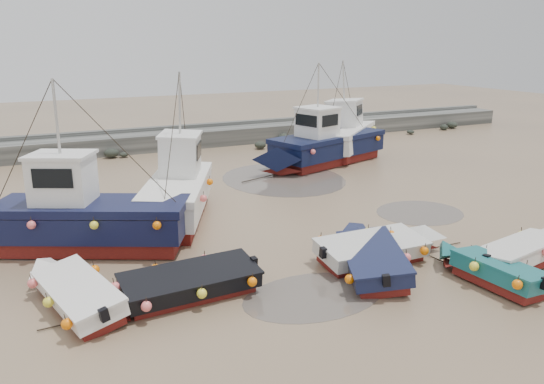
{
  "coord_description": "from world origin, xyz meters",
  "views": [
    {
      "loc": [
        -10.32,
        -15.17,
        7.49
      ],
      "look_at": [
        -1.13,
        4.05,
        1.4
      ],
      "focal_mm": 35.0,
      "sensor_mm": 36.0,
      "label": 1
    }
  ],
  "objects": [
    {
      "name": "puddle_b",
      "position": [
        5.56,
        2.51,
        0.0
      ],
      "size": [
        4.01,
        4.01,
        0.01
      ],
      "primitive_type": "cylinder",
      "color": "#574E46",
      "rests_on": "ground"
    },
    {
      "name": "cabin_boat_3",
      "position": [
        9.68,
        15.05,
        1.33
      ],
      "size": [
        8.69,
        7.94,
        6.22
      ],
      "rotation": [
        0.0,
        0.0,
        -0.85
      ],
      "color": "maroon",
      "rests_on": "ground"
    },
    {
      "name": "seawall",
      "position": [
        0.05,
        21.99,
        0.63
      ],
      "size": [
        60.0,
        4.92,
        1.5
      ],
      "color": "slate",
      "rests_on": "ground"
    },
    {
      "name": "dinghy_0",
      "position": [
        -9.4,
        0.04,
        0.54
      ],
      "size": [
        2.47,
        6.14,
        1.43
      ],
      "rotation": [
        0.0,
        0.0,
        0.23
      ],
      "color": "maroon",
      "rests_on": "ground"
    },
    {
      "name": "dinghy_5",
      "position": [
        0.6,
        -1.1,
        0.54
      ],
      "size": [
        6.2,
        2.31,
        1.43
      ],
      "rotation": [
        0.0,
        0.0,
        -1.59
      ],
      "color": "maroon",
      "rests_on": "ground"
    },
    {
      "name": "ground",
      "position": [
        0.0,
        0.0,
        0.0
      ],
      "size": [
        120.0,
        120.0,
        0.0
      ],
      "primitive_type": "plane",
      "color": "#8D7356",
      "rests_on": "ground"
    },
    {
      "name": "dinghy_1",
      "position": [
        -0.05,
        -1.56,
        0.54
      ],
      "size": [
        3.67,
        6.19,
        1.43
      ],
      "rotation": [
        0.0,
        0.0,
        -0.43
      ],
      "color": "maroon",
      "rests_on": "ground"
    },
    {
      "name": "cabin_boat_1",
      "position": [
        -4.36,
        6.78,
        1.35
      ],
      "size": [
        5.36,
        9.36,
        6.22
      ],
      "rotation": [
        0.0,
        0.0,
        -0.43
      ],
      "color": "maroon",
      "rests_on": "ground"
    },
    {
      "name": "person",
      "position": [
        -4.22,
        6.11,
        0.0
      ],
      "size": [
        0.78,
        0.63,
        1.85
      ],
      "primitive_type": "imported",
      "rotation": [
        0.0,
        0.0,
        3.46
      ],
      "color": "#1B1C3C",
      "rests_on": "ground"
    },
    {
      "name": "dinghy_4",
      "position": [
        -6.62,
        -0.93,
        0.54
      ],
      "size": [
        6.53,
        2.25,
        1.43
      ],
      "rotation": [
        0.0,
        0.0,
        1.62
      ],
      "color": "maroon",
      "rests_on": "ground"
    },
    {
      "name": "puddle_a",
      "position": [
        -2.86,
        -2.5,
        0.0
      ],
      "size": [
        4.55,
        4.55,
        0.01
      ],
      "primitive_type": "cylinder",
      "color": "#574E46",
      "rests_on": "ground"
    },
    {
      "name": "cabin_boat_0",
      "position": [
        -8.91,
        4.53,
        1.34
      ],
      "size": [
        9.53,
        5.75,
        6.22
      ],
      "rotation": [
        0.0,
        0.0,
        1.11
      ],
      "color": "maroon",
      "rests_on": "ground"
    },
    {
      "name": "dinghy_3",
      "position": [
        5.1,
        -3.6,
        0.54
      ],
      "size": [
        6.3,
        2.42,
        1.43
      ],
      "rotation": [
        0.0,
        0.0,
        -1.39
      ],
      "color": "maroon",
      "rests_on": "ground"
    },
    {
      "name": "puddle_c",
      "position": [
        -9.55,
        5.47,
        0.0
      ],
      "size": [
        4.38,
        4.38,
        0.01
      ],
      "primitive_type": "cylinder",
      "color": "#574E46",
      "rests_on": "ground"
    },
    {
      "name": "puddle_d",
      "position": [
        2.75,
        10.68,
        0.0
      ],
      "size": [
        6.75,
        6.75,
        0.01
      ],
      "primitive_type": "cylinder",
      "color": "#574E46",
      "rests_on": "ground"
    },
    {
      "name": "cabin_boat_2",
      "position": [
        6.46,
        12.77,
        1.3
      ],
      "size": [
        11.09,
        5.56,
        6.22
      ],
      "rotation": [
        0.0,
        0.0,
        1.88
      ],
      "color": "maroon",
      "rests_on": "ground"
    },
    {
      "name": "dinghy_2",
      "position": [
        2.65,
        -4.09,
        0.57
      ],
      "size": [
        1.9,
        5.13,
        1.43
      ],
      "rotation": [
        0.0,
        0.0,
        0.09
      ],
      "color": "maroon",
      "rests_on": "ground"
    }
  ]
}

